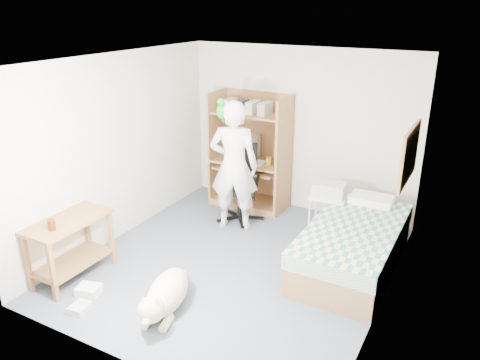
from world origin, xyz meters
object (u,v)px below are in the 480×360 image
Objects in this scene: computer_hutch at (251,156)px; printer_cart at (328,208)px; side_desk at (70,240)px; person at (234,166)px; bed at (353,246)px; office_chair at (240,193)px; dog at (165,294)px.

computer_hutch is 3.03× the size of printer_cart.
person reaches higher than side_desk.
bed is 2.02× the size of side_desk.
person is at bearing -78.45° from computer_hutch.
computer_hutch is at bearing 82.92° from office_chair.
side_desk reaches higher than dog.
side_desk is 0.53× the size of person.
side_desk reaches higher than bed.
person is (-1.83, 0.27, 0.65)m from bed.
printer_cart is at bearing 53.18° from dog.
bed is 1.75× the size of dog.
dog is (0.40, -2.39, -0.21)m from office_chair.
office_chair is 2.44m from dog.
printer_cart is at bearing -179.78° from person.
printer_cart is at bearing 128.76° from bed.
side_desk reaches higher than printer_cart.
person is (0.07, -0.31, 0.53)m from office_chair.
office_chair is at bearing 68.29° from side_desk.
printer_cart is (1.44, -0.43, -0.43)m from computer_hutch.
dog is (1.36, 0.00, -0.30)m from side_desk.
office_chair reaches higher than dog.
bed is at bearing -54.48° from printer_cart.
computer_hutch reaches higher than bed.
side_desk is (-2.85, -1.82, 0.21)m from bed.
computer_hutch is 1.56× the size of dog.
side_desk is at bearing -106.14° from computer_hutch.
printer_cart is (1.27, 0.42, -0.54)m from person.
side_desk is 1.68× the size of printer_cart.
printer_cart reaches higher than dog.
computer_hutch is 3.04m from dog.
dog is at bearing 0.11° from side_desk.
printer_cart is at bearing -16.59° from computer_hutch.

